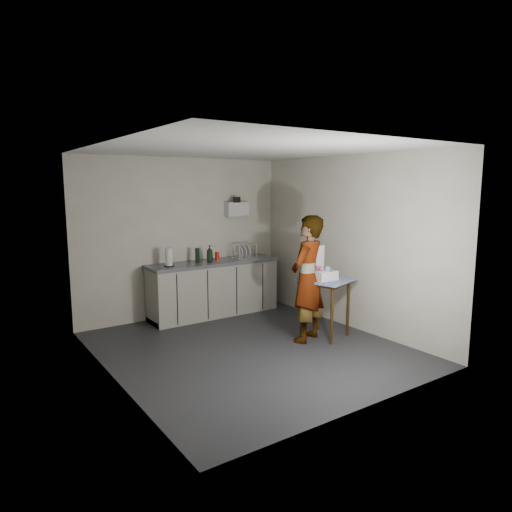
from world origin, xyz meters
TOP-DOWN VIEW (x-y plane):
  - ground at (0.00, 0.00)m, footprint 4.00×4.00m
  - wall_back at (0.00, 1.99)m, footprint 3.60×0.02m
  - wall_right at (1.79, 0.00)m, footprint 0.02×4.00m
  - wall_left at (-1.79, 0.00)m, footprint 0.02×4.00m
  - ceiling at (0.00, 0.00)m, footprint 3.60×4.00m
  - kitchen_counter at (0.40, 1.70)m, footprint 2.24×0.62m
  - wall_shelf at (1.00, 1.92)m, footprint 0.42×0.18m
  - side_table at (1.16, -0.19)m, footprint 0.82×0.82m
  - standing_man at (0.84, -0.16)m, footprint 0.76×0.65m
  - soap_bottle at (0.31, 1.65)m, footprint 0.12×0.12m
  - soda_can at (0.51, 1.76)m, footprint 0.07×0.07m
  - dark_bottle at (0.11, 1.71)m, footprint 0.07×0.07m
  - paper_towel at (-0.41, 1.66)m, footprint 0.16×0.16m
  - dish_rack at (0.98, 1.67)m, footprint 0.38×0.29m
  - bakery_box at (1.09, -0.17)m, footprint 0.34×0.35m

SIDE VIEW (x-z plane):
  - ground at x=0.00m, z-range 0.00..0.00m
  - kitchen_counter at x=0.40m, z-range -0.03..0.88m
  - side_table at x=1.16m, z-range 0.31..1.16m
  - standing_man at x=0.84m, z-range 0.00..1.76m
  - bakery_box at x=1.09m, z-range 0.72..1.18m
  - dish_rack at x=0.98m, z-range 0.84..1.11m
  - soda_can at x=0.51m, z-range 0.91..1.05m
  - dark_bottle at x=0.11m, z-range 0.91..1.15m
  - paper_towel at x=-0.41m, z-range 0.90..1.19m
  - soap_bottle at x=0.31m, z-range 0.91..1.19m
  - wall_back at x=0.00m, z-range 0.00..2.60m
  - wall_right at x=1.79m, z-range 0.00..2.60m
  - wall_left at x=-1.79m, z-range 0.00..2.60m
  - wall_shelf at x=1.00m, z-range 1.56..1.93m
  - ceiling at x=0.00m, z-range 2.59..2.60m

